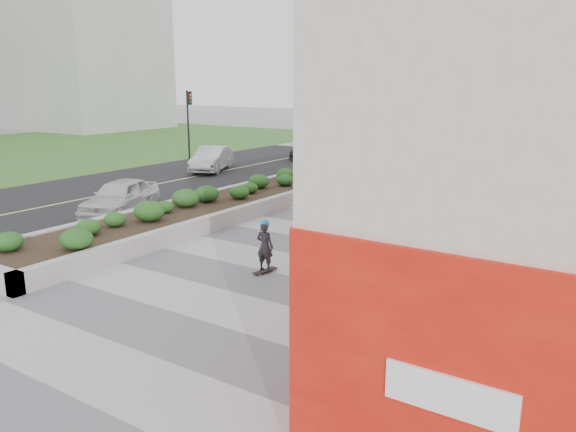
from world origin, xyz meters
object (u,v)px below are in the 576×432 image
object	(u,v)px
traffic_signal_near	(325,120)
car_dark	(317,149)
planter	(223,202)
traffic_signal_far	(189,115)
car_white	(120,197)
car_silver	(212,159)
skateboarder	(265,246)

from	to	relation	value
traffic_signal_near	car_dark	size ratio (longest dim) A/B	0.97
planter	car_dark	world-z (taller)	car_dark
traffic_signal_far	traffic_signal_near	bearing A→B (deg)	3.11
planter	traffic_signal_near	xyz separation A→B (m)	(-1.73, 10.50, 2.34)
car_white	planter	bearing A→B (deg)	16.75
car_silver	planter	bearing A→B (deg)	-70.50
car_silver	traffic_signal_far	bearing A→B (deg)	123.60
traffic_signal_far	car_dark	world-z (taller)	traffic_signal_far
planter	traffic_signal_near	bearing A→B (deg)	99.35
planter	traffic_signal_far	bearing A→B (deg)	137.54
skateboarder	car_white	size ratio (longest dim) A/B	0.37
planter	car_white	world-z (taller)	car_white
traffic_signal_far	skateboarder	distance (m)	21.75
planter	traffic_signal_near	world-z (taller)	traffic_signal_near
car_silver	car_dark	distance (m)	7.84
car_silver	skateboarder	bearing A→B (deg)	-68.28
car_dark	skateboarder	bearing A→B (deg)	-59.52
traffic_signal_near	car_white	size ratio (longest dim) A/B	1.11
traffic_signal_near	planter	bearing A→B (deg)	-80.65
car_silver	car_dark	xyz separation A→B (m)	(2.11, 7.55, -0.03)
car_silver	car_white	bearing A→B (deg)	-91.11
planter	car_white	bearing A→B (deg)	-144.40
planter	traffic_signal_far	xyz separation A→B (m)	(-10.93, 10.00, 2.34)
car_white	car_silver	bearing A→B (deg)	93.64
traffic_signal_near	car_dark	world-z (taller)	traffic_signal_near
traffic_signal_near	car_silver	size ratio (longest dim) A/B	1.06
traffic_signal_far	car_silver	bearing A→B (deg)	-32.80
traffic_signal_far	car_dark	bearing A→B (deg)	39.51
planter	skateboarder	size ratio (longest dim) A/B	12.91
traffic_signal_near	car_dark	bearing A→B (deg)	124.88
traffic_signal_far	car_white	world-z (taller)	traffic_signal_far
traffic_signal_far	planter	bearing A→B (deg)	-42.46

